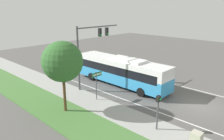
{
  "coord_description": "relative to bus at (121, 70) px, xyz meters",
  "views": [
    {
      "loc": [
        -18.54,
        -6.59,
        8.64
      ],
      "look_at": [
        -1.08,
        9.76,
        1.64
      ],
      "focal_mm": 35.0,
      "sensor_mm": 36.0,
      "label": 1
    }
  ],
  "objects": [
    {
      "name": "pedestrian_signal",
      "position": [
        -5.53,
        -8.17,
        0.11
      ],
      "size": [
        0.28,
        0.34,
        2.71
      ],
      "color": "#4C4C51",
      "rests_on": "ground_plane"
    },
    {
      "name": "signal_gantry",
      "position": [
        -2.67,
        2.02,
        3.04
      ],
      "size": [
        5.93,
        0.41,
        6.77
      ],
      "color": "#4C4C51",
      "rests_on": "ground_plane"
    },
    {
      "name": "sidewalk",
      "position": [
        -5.55,
        -8.75,
        -1.7
      ],
      "size": [
        2.8,
        80.0,
        0.12
      ],
      "color": "#9E9E99",
      "rests_on": "ground_plane"
    },
    {
      "name": "roadside_tree",
      "position": [
        -8.27,
        -0.9,
        2.62
      ],
      "size": [
        3.32,
        3.32,
        5.96
      ],
      "color": "brown",
      "rests_on": "grass_verge"
    },
    {
      "name": "lane_divider_far",
      "position": [
        4.25,
        -8.75,
        -1.76
      ],
      "size": [
        0.14,
        30.0,
        0.01
      ],
      "color": "silver",
      "rests_on": "ground_plane"
    },
    {
      "name": "lane_divider_near",
      "position": [
        -2.95,
        -8.75,
        -1.76
      ],
      "size": [
        0.14,
        30.0,
        0.01
      ],
      "color": "silver",
      "rests_on": "ground_plane"
    },
    {
      "name": "ground_plane",
      "position": [
        0.65,
        -8.75,
        -1.76
      ],
      "size": [
        80.0,
        80.0,
        0.0
      ],
      "primitive_type": "plane",
      "color": "#565451"
    },
    {
      "name": "bus",
      "position": [
        0.0,
        0.0,
        0.0
      ],
      "size": [
        2.73,
        11.86,
        3.22
      ],
      "color": "#3393D1",
      "rests_on": "ground_plane"
    },
    {
      "name": "street_sign",
      "position": [
        -4.86,
        -1.17,
        0.2
      ],
      "size": [
        1.18,
        0.08,
        2.84
      ],
      "color": "#4C4C51",
      "rests_on": "ground_plane"
    }
  ]
}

